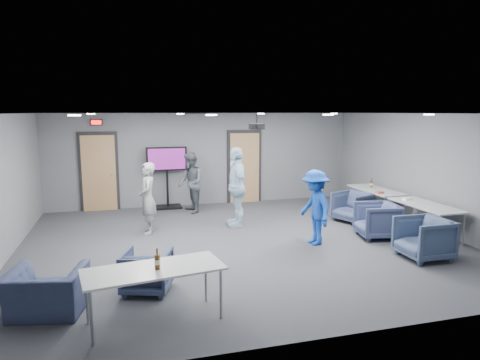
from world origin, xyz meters
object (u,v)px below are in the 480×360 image
object	(u,v)px
chair_right_a	(352,207)
projector	(257,126)
person_b	(190,183)
table_front_left	(154,272)
table_right_b	(426,206)
bottle_right	(371,184)
person_a	(148,198)
chair_right_c	(424,238)
tv_stand	(167,174)
chair_front_b	(47,292)
table_right_a	(376,191)
bottle_front	(157,261)
person_c	(237,187)
chair_front_a	(147,271)
person_d	(315,207)
chair_right_b	(377,220)

from	to	relation	value
chair_right_a	projector	xyz separation A→B (m)	(-2.52, 0.07, 2.03)
person_b	table_front_left	bearing A→B (deg)	-19.36
person_b	table_right_b	distance (m)	5.89
person_b	bottle_right	world-z (taller)	person_b
person_a	chair_right_a	distance (m)	5.04
chair_right_c	projector	bearing A→B (deg)	-140.53
chair_right_c	tv_stand	world-z (taller)	tv_stand
chair_front_b	table_right_a	size ratio (longest dim) A/B	0.55
person_a	table_right_b	bearing A→B (deg)	74.30
bottle_front	table_right_b	bearing A→B (deg)	21.62
chair_right_a	chair_right_c	size ratio (longest dim) A/B	0.96
chair_right_c	tv_stand	xyz separation A→B (m)	(-4.17, 5.61, 0.60)
person_a	person_c	size ratio (longest dim) A/B	0.85
bottle_right	chair_right_a	bearing A→B (deg)	-147.01
chair_front_a	bottle_front	xyz separation A→B (m)	(0.08, -1.04, 0.51)
table_right_a	table_front_left	distance (m)	7.37
person_c	tv_stand	size ratio (longest dim) A/B	1.09
chair_right_a	table_front_left	world-z (taller)	chair_right_a
bottle_right	person_d	bearing A→B (deg)	-142.33
projector	bottle_right	bearing A→B (deg)	12.53
chair_front_a	chair_right_b	bearing A→B (deg)	-144.42
person_b	chair_right_a	bearing A→B (deg)	55.57
chair_right_c	person_b	bearing A→B (deg)	-143.25
person_d	bottle_front	xyz separation A→B (m)	(-3.43, -2.56, 0.05)
chair_right_a	table_right_b	distance (m)	1.86
person_a	bottle_front	bearing A→B (deg)	0.69
person_d	person_b	bearing A→B (deg)	-152.36
bottle_front	chair_right_b	bearing A→B (deg)	27.79
person_b	table_right_a	size ratio (longest dim) A/B	0.94
chair_right_c	table_right_b	world-z (taller)	chair_right_c
chair_right_a	chair_right_b	xyz separation A→B (m)	(-0.21, -1.39, 0.01)
person_c	chair_front_b	distance (m)	5.28
chair_right_b	chair_front_a	world-z (taller)	chair_right_b
person_a	person_c	distance (m)	2.10
chair_front_b	table_front_left	size ratio (longest dim) A/B	0.52
person_c	chair_front_a	world-z (taller)	person_c
chair_right_a	projector	world-z (taller)	projector
person_a	tv_stand	world-z (taller)	tv_stand
chair_front_b	table_front_left	distance (m)	1.57
chair_right_a	bottle_right	xyz separation A→B (m)	(0.88, 0.57, 0.45)
table_right_b	bottle_right	xyz separation A→B (m)	(0.04, 2.20, 0.14)
person_c	bottle_right	xyz separation A→B (m)	(3.79, 0.19, -0.13)
bottle_front	tv_stand	distance (m)	6.84
table_right_b	projector	bearing A→B (deg)	63.21
chair_front_a	chair_front_b	distance (m)	1.42
person_c	projector	size ratio (longest dim) A/B	5.40
person_d	projector	xyz separation A→B (m)	(-0.80, 1.50, 1.62)
person_c	chair_right_c	world-z (taller)	person_c
chair_right_a	table_right_b	size ratio (longest dim) A/B	0.46
chair_right_b	bottle_front	world-z (taller)	bottle_front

